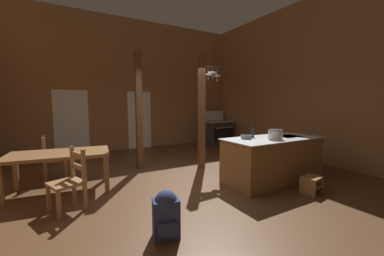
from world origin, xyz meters
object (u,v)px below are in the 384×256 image
(dining_table, at_px, (59,157))
(bottle_tall_on_counter, at_px, (252,132))
(kitchen_island, at_px, (272,159))
(ladderback_chair_by_post, at_px, (70,181))
(mixing_bowl_on_counter, at_px, (246,137))
(stockpot_on_counter, at_px, (275,134))
(ladderback_chair_near_window, at_px, (52,158))
(backpack, at_px, (166,213))
(stove_range, at_px, (218,132))
(step_stool, at_px, (312,183))

(dining_table, relative_size, bottle_tall_on_counter, 6.37)
(kitchen_island, relative_size, ladderback_chair_by_post, 2.28)
(mixing_bowl_on_counter, bearing_deg, stockpot_on_counter, -36.37)
(ladderback_chair_near_window, relative_size, backpack, 1.59)
(bottle_tall_on_counter, bearing_deg, stove_range, 63.80)
(mixing_bowl_on_counter, xyz_separation_m, bottle_tall_on_counter, (0.28, 0.12, 0.07))
(mixing_bowl_on_counter, bearing_deg, ladderback_chair_near_window, 146.36)
(backpack, relative_size, stockpot_on_counter, 1.65)
(kitchen_island, distance_m, stove_range, 4.42)
(ladderback_chair_by_post, height_order, stockpot_on_counter, stockpot_on_counter)
(stockpot_on_counter, bearing_deg, step_stool, -69.11)
(stockpot_on_counter, xyz_separation_m, bottle_tall_on_counter, (-0.18, 0.46, 0.01))
(ladderback_chair_near_window, height_order, stockpot_on_counter, stockpot_on_counter)
(step_stool, relative_size, stockpot_on_counter, 1.11)
(step_stool, bearing_deg, dining_table, 149.65)
(step_stool, relative_size, ladderback_chair_by_post, 0.42)
(backpack, height_order, bottle_tall_on_counter, bottle_tall_on_counter)
(kitchen_island, xyz_separation_m, ladderback_chair_by_post, (-3.77, 0.63, -0.01))
(ladderback_chair_near_window, distance_m, backpack, 3.51)
(kitchen_island, distance_m, step_stool, 0.88)
(stove_range, relative_size, bottle_tall_on_counter, 4.67)
(dining_table, relative_size, ladderback_chair_near_window, 1.90)
(stove_range, xyz_separation_m, dining_table, (-5.47, -2.60, 0.17))
(kitchen_island, height_order, stove_range, stove_range)
(ladderback_chair_near_window, bearing_deg, step_stool, -38.34)
(stockpot_on_counter, bearing_deg, mixing_bowl_on_counter, 143.63)
(ladderback_chair_by_post, xyz_separation_m, stockpot_on_counter, (3.64, -0.79, 0.57))
(kitchen_island, distance_m, bottle_tall_on_counter, 0.72)
(stove_range, xyz_separation_m, bottle_tall_on_counter, (-1.88, -3.83, 0.55))
(stove_range, distance_m, dining_table, 6.06)
(ladderback_chair_near_window, distance_m, mixing_bowl_on_counter, 4.17)
(dining_table, bearing_deg, ladderback_chair_near_window, 98.71)
(ladderback_chair_near_window, bearing_deg, stockpot_on_counter, -33.97)
(stove_range, bearing_deg, ladderback_chair_by_post, -146.79)
(kitchen_island, xyz_separation_m, stove_range, (1.58, 4.13, 0.02))
(mixing_bowl_on_counter, bearing_deg, backpack, -155.96)
(stockpot_on_counter, bearing_deg, ladderback_chair_by_post, 167.74)
(stove_range, bearing_deg, backpack, -131.48)
(kitchen_island, height_order, dining_table, kitchen_island)
(mixing_bowl_on_counter, bearing_deg, dining_table, 157.69)
(ladderback_chair_near_window, height_order, backpack, ladderback_chair_near_window)
(step_stool, height_order, dining_table, dining_table)
(mixing_bowl_on_counter, bearing_deg, step_stool, -54.50)
(kitchen_island, height_order, bottle_tall_on_counter, bottle_tall_on_counter)
(mixing_bowl_on_counter, distance_m, bottle_tall_on_counter, 0.32)
(stove_range, bearing_deg, mixing_bowl_on_counter, -118.74)
(kitchen_island, bearing_deg, bottle_tall_on_counter, 136.15)
(ladderback_chair_near_window, bearing_deg, bottle_tall_on_counter, -30.21)
(kitchen_island, distance_m, mixing_bowl_on_counter, 0.79)
(step_stool, distance_m, backpack, 2.90)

